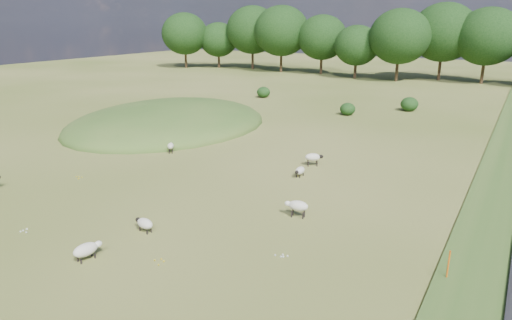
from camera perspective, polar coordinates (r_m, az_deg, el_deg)
The scene contains 11 objects.
ground at distance 42.72m, azimuth 8.74°, elevation 4.58°, with size 160.00×160.00×0.00m, color #455A1C.
mound at distance 42.27m, azimuth -10.85°, elevation 4.34°, with size 16.00×20.00×4.00m, color #33561E.
treeline at distance 76.04m, azimuth 18.76°, elevation 14.35°, with size 96.28×14.66×11.70m.
shrubs at distance 50.76m, azimuth 10.87°, elevation 7.24°, with size 19.05×6.97×1.46m.
marker_post at distance 18.43m, azimuth 22.90°, elevation -12.05°, with size 0.06×0.06×1.20m, color #D8590C.
sheep_0 at distance 29.87m, azimuth 7.17°, elevation 0.35°, with size 1.20×0.95×0.86m.
sheep_1 at distance 22.13m, azimuth 5.21°, elevation -5.72°, with size 1.22×0.66×0.85m.
sheep_3 at distance 21.29m, azimuth -13.77°, elevation -7.70°, with size 1.14×0.62×0.64m.
sheep_4 at distance 27.78m, azimuth 5.49°, elevation -1.34°, with size 0.50×1.08×0.62m.
sheep_5 at distance 19.61m, azimuth -20.44°, elevation -10.43°, with size 0.72×1.28×0.71m.
sheep_6 at distance 33.19m, azimuth -10.62°, elevation 1.74°, with size 0.85×0.99×0.72m.
Camera 1 is at (15.53, -18.72, 9.19)m, focal length 32.00 mm.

